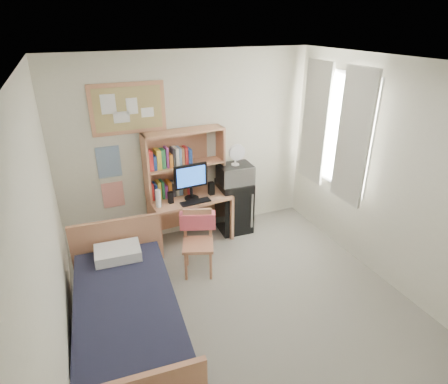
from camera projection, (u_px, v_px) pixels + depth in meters
name	position (u px, v px, depth m)	size (l,w,h in m)	color
floor	(254.00, 320.00, 4.03)	(3.60, 4.20, 0.02)	gray
ceiling	(265.00, 67.00, 2.93)	(3.60, 4.20, 0.02)	white
wall_back	(189.00, 148.00, 5.23)	(3.60, 0.04, 2.60)	silver
wall_left	(49.00, 257.00, 2.84)	(0.04, 4.20, 2.60)	silver
wall_right	(404.00, 183.00, 4.11)	(0.04, 4.20, 2.60)	silver
window_unit	(335.00, 130.00, 4.97)	(0.10, 1.40, 1.70)	white
curtain_left	(353.00, 138.00, 4.62)	(0.04, 0.55, 1.70)	beige
curtain_right	(315.00, 123.00, 5.29)	(0.04, 0.55, 1.70)	beige
bulletin_board	(128.00, 108.00, 4.68)	(0.94, 0.03, 0.64)	tan
poster_wave	(109.00, 162.00, 4.86)	(0.30, 0.01, 0.42)	#255A96
poster_japan	(113.00, 195.00, 5.05)	(0.28, 0.01, 0.36)	#F2412A
desk	(191.00, 219.00, 5.34)	(1.11, 0.55, 0.69)	tan
desk_chair	(198.00, 244.00, 4.62)	(0.41, 0.41, 0.82)	tan
mini_fridge	(234.00, 206.00, 5.60)	(0.46, 0.46, 0.78)	black
bed	(128.00, 322.00, 3.63)	(0.97, 1.94, 0.53)	black
hutch	(185.00, 163.00, 5.13)	(1.11, 0.28, 0.91)	tan
monitor	(191.00, 182.00, 5.05)	(0.46, 0.04, 0.49)	black
keyboard	(196.00, 202.00, 5.03)	(0.41, 0.13, 0.02)	black
speaker_left	(171.00, 198.00, 5.00)	(0.06, 0.06, 0.16)	black
speaker_right	(211.00, 188.00, 5.23)	(0.08, 0.08, 0.18)	black
water_bottle	(158.00, 198.00, 4.87)	(0.07, 0.07, 0.24)	white
hoodie	(198.00, 220.00, 4.70)	(0.45, 0.14, 0.21)	#EA5967
microwave	(235.00, 174.00, 5.36)	(0.47, 0.36, 0.27)	#B6B6BB
desk_fan	(235.00, 155.00, 5.25)	(0.23, 0.23, 0.29)	white
pillow	(118.00, 253.00, 4.13)	(0.49, 0.34, 0.12)	white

